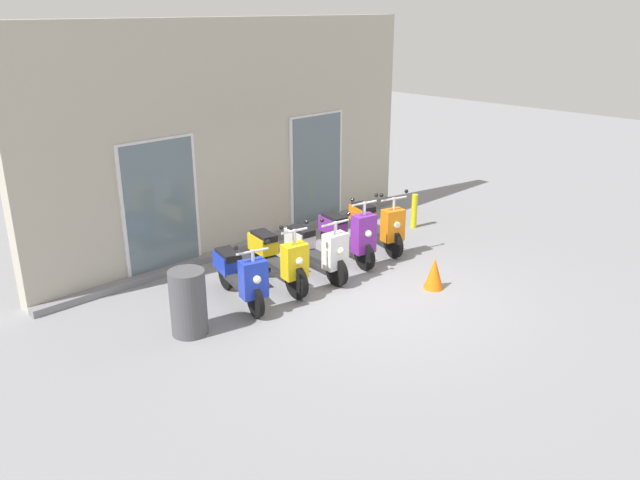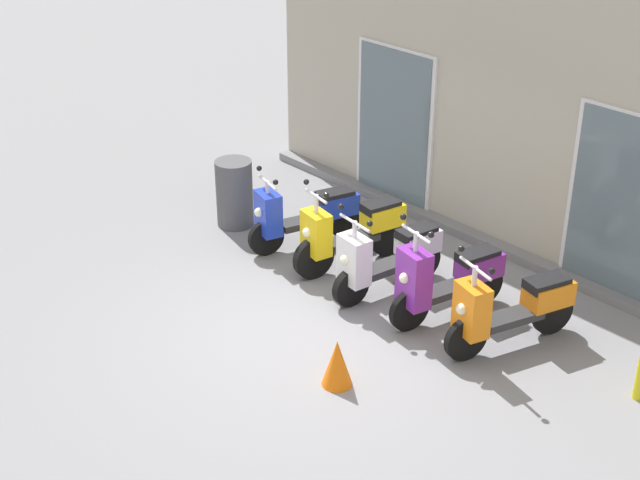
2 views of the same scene
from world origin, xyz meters
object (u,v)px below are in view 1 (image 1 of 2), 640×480
(scooter_purple, at_px, (348,234))
(curb_bollard, at_px, (414,211))
(scooter_orange, at_px, (377,223))
(traffic_cone, at_px, (434,273))
(scooter_white, at_px, (317,249))
(scooter_blue, at_px, (240,274))
(trash_bin, at_px, (188,303))
(scooter_yellow, at_px, (278,258))

(scooter_purple, xyz_separation_m, curb_bollard, (2.31, 0.30, -0.17))
(scooter_orange, distance_m, traffic_cone, 2.01)
(scooter_white, relative_size, curb_bollard, 2.27)
(traffic_cone, bearing_deg, scooter_orange, 68.35)
(scooter_blue, relative_size, curb_bollard, 2.28)
(scooter_white, height_order, traffic_cone, scooter_white)
(traffic_cone, height_order, trash_bin, trash_bin)
(traffic_cone, bearing_deg, curb_bollard, 43.61)
(scooter_orange, bearing_deg, curb_bollard, 9.16)
(curb_bollard, distance_m, traffic_cone, 3.03)
(scooter_yellow, relative_size, trash_bin, 1.77)
(scooter_purple, bearing_deg, curb_bollard, 7.52)
(scooter_blue, bearing_deg, trash_bin, -165.34)
(scooter_orange, bearing_deg, trash_bin, -175.24)
(scooter_white, relative_size, traffic_cone, 3.06)
(scooter_white, bearing_deg, scooter_yellow, 170.29)
(scooter_blue, xyz_separation_m, scooter_white, (1.57, -0.07, 0.01))
(traffic_cone, bearing_deg, scooter_white, 119.41)
(traffic_cone, relative_size, trash_bin, 0.55)
(scooter_white, bearing_deg, curb_bollard, 6.81)
(scooter_white, xyz_separation_m, scooter_purple, (0.85, 0.07, 0.04))
(scooter_orange, distance_m, trash_bin, 4.40)
(scooter_purple, height_order, traffic_cone, scooter_purple)
(scooter_yellow, relative_size, curb_bollard, 2.37)
(curb_bollard, relative_size, trash_bin, 0.75)
(scooter_orange, height_order, curb_bollard, scooter_orange)
(scooter_blue, bearing_deg, scooter_white, -2.51)
(scooter_white, height_order, curb_bollard, scooter_white)
(scooter_white, height_order, scooter_orange, scooter_orange)
(scooter_orange, height_order, trash_bin, scooter_orange)
(scooter_blue, relative_size, scooter_orange, 0.98)
(scooter_white, bearing_deg, scooter_blue, 177.49)
(curb_bollard, bearing_deg, scooter_yellow, -176.36)
(scooter_yellow, relative_size, scooter_purple, 1.07)
(scooter_orange, bearing_deg, scooter_white, -175.23)
(scooter_orange, bearing_deg, scooter_yellow, -179.68)
(scooter_blue, xyz_separation_m, curb_bollard, (4.72, 0.31, -0.12))
(scooter_blue, bearing_deg, scooter_yellow, 4.15)
(scooter_orange, xyz_separation_m, trash_bin, (-4.38, -0.37, -0.02))
(scooter_purple, distance_m, curb_bollard, 2.33)
(scooter_blue, distance_m, scooter_yellow, 0.82)
(scooter_blue, distance_m, curb_bollard, 4.73)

